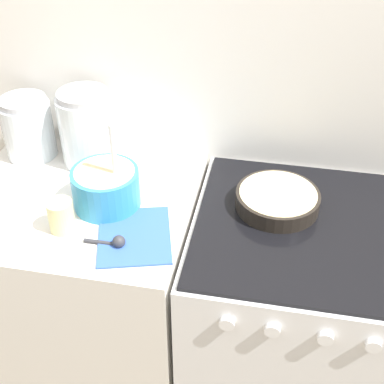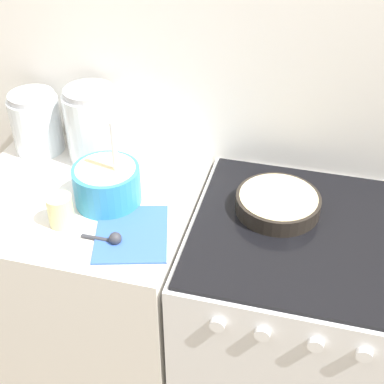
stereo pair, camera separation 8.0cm
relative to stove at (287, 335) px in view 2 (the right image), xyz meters
name	(u,v)px [view 2 (the right image)]	position (x,y,z in m)	size (l,w,h in m)	color
wall_back	(216,79)	(-0.34, 0.34, 0.74)	(4.42, 0.05, 2.40)	white
countertop_cabinet	(95,296)	(-0.70, 0.00, 0.00)	(0.71, 0.64, 0.93)	silver
stove	(287,335)	(0.00, 0.00, 0.00)	(0.65, 0.66, 0.93)	silver
mixing_bowl	(107,182)	(-0.59, -0.01, 0.53)	(0.20, 0.20, 0.28)	#338CBF
baking_pan	(278,203)	(-0.09, 0.07, 0.49)	(0.25, 0.25, 0.05)	black
storage_jar_left	(37,126)	(-0.93, 0.21, 0.55)	(0.17, 0.17, 0.21)	silver
storage_jar_middle	(93,129)	(-0.72, 0.21, 0.57)	(0.18, 0.18, 0.25)	silver
tin_can	(61,211)	(-0.68, -0.15, 0.51)	(0.07, 0.07, 0.10)	beige
recipe_page	(132,233)	(-0.47, -0.14, 0.47)	(0.26, 0.29, 0.01)	#3359B2
measuring_spoon	(111,238)	(-0.51, -0.19, 0.48)	(0.12, 0.04, 0.04)	#333338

